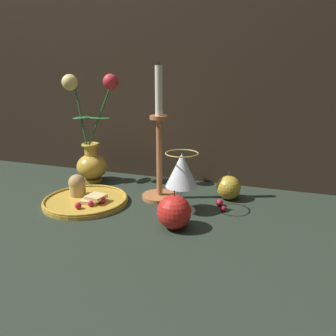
{
  "coord_description": "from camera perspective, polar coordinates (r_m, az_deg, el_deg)",
  "views": [
    {
      "loc": [
        0.35,
        -0.75,
        0.34
      ],
      "look_at": [
        0.08,
        0.03,
        0.1
      ],
      "focal_mm": 35.0,
      "sensor_mm": 36.0,
      "label": 1
    }
  ],
  "objects": [
    {
      "name": "wine_glass",
      "position": [
        0.81,
        2.3,
        -0.84
      ],
      "size": [
        0.08,
        0.08,
        0.15
      ],
      "color": "silver",
      "rests_on": "ground_plane"
    },
    {
      "name": "apple_beside_vase",
      "position": [
        0.74,
        1.07,
        -7.65
      ],
      "size": [
        0.08,
        0.08,
        0.09
      ],
      "color": "red",
      "rests_on": "ground_plane"
    },
    {
      "name": "vase",
      "position": [
        1.07,
        -13.23,
        3.02
      ],
      "size": [
        0.18,
        0.1,
        0.34
      ],
      "color": "gold",
      "rests_on": "ground_plane"
    },
    {
      "name": "berry_near_plate",
      "position": [
        0.85,
        9.57,
        -7.0
      ],
      "size": [
        0.02,
        0.02,
        0.02
      ],
      "primitive_type": "sphere",
      "color": "#AD192D",
      "rests_on": "ground_plane"
    },
    {
      "name": "berry_front_center",
      "position": [
        0.88,
        8.96,
        -5.97
      ],
      "size": [
        0.02,
        0.02,
        0.02
      ],
      "primitive_type": "sphere",
      "color": "#AD192D",
      "rests_on": "ground_plane"
    },
    {
      "name": "plate_with_pastries",
      "position": [
        0.92,
        -14.32,
        -5.05
      ],
      "size": [
        0.23,
        0.23,
        0.07
      ],
      "color": "gold",
      "rests_on": "ground_plane"
    },
    {
      "name": "apple_near_glass",
      "position": [
        0.93,
        10.51,
        -3.34
      ],
      "size": [
        0.07,
        0.07,
        0.08
      ],
      "color": "#B2932D",
      "rests_on": "ground_plane"
    },
    {
      "name": "ground_plane",
      "position": [
        0.89,
        -5.53,
        -6.33
      ],
      "size": [
        2.4,
        2.4,
        0.0
      ],
      "primitive_type": "plane",
      "color": "#232D23",
      "rests_on": "ground"
    },
    {
      "name": "candlestick",
      "position": [
        0.89,
        -1.52,
        1.91
      ],
      "size": [
        0.1,
        0.1,
        0.37
      ],
      "color": "#B77042",
      "rests_on": "ground_plane"
    }
  ]
}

